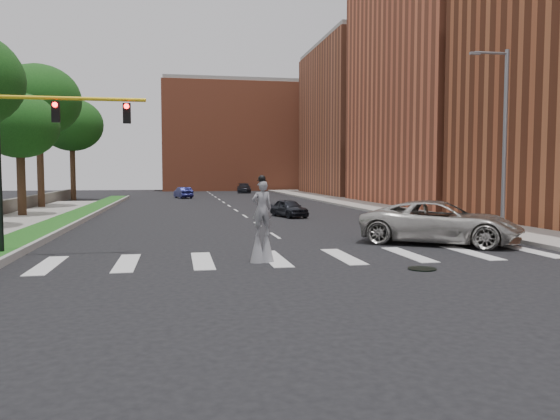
% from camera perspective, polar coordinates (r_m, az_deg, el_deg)
% --- Properties ---
extents(ground_plane, '(160.00, 160.00, 0.00)m').
position_cam_1_polar(ground_plane, '(19.02, 3.77, -5.46)').
color(ground_plane, black).
rests_on(ground_plane, ground).
extents(grass_median, '(2.00, 60.00, 0.25)m').
position_cam_1_polar(grass_median, '(38.88, -20.75, -0.68)').
color(grass_median, '#185117').
rests_on(grass_median, ground).
extents(median_curb, '(0.20, 60.00, 0.28)m').
position_cam_1_polar(median_curb, '(38.71, -19.22, -0.65)').
color(median_curb, gray).
rests_on(median_curb, ground).
extents(sidewalk_right, '(5.00, 90.00, 0.18)m').
position_cam_1_polar(sidewalk_right, '(46.56, 10.99, 0.19)').
color(sidewalk_right, gray).
rests_on(sidewalk_right, ground).
extents(manhole, '(0.90, 0.90, 0.04)m').
position_cam_1_polar(manhole, '(18.17, 14.62, -5.97)').
color(manhole, black).
rests_on(manhole, ground).
extents(building_mid, '(16.00, 22.00, 24.00)m').
position_cam_1_polar(building_mid, '(55.78, 18.54, 12.95)').
color(building_mid, '#BF5D3C').
rests_on(building_mid, ground).
extents(building_far, '(16.00, 22.00, 20.00)m').
position_cam_1_polar(building_far, '(77.25, 9.68, 9.05)').
color(building_far, '#A1573B').
rests_on(building_far, ground).
extents(building_backdrop, '(26.00, 14.00, 18.00)m').
position_cam_1_polar(building_backdrop, '(96.94, -4.39, 7.46)').
color(building_backdrop, '#BF5D3C').
rests_on(building_backdrop, ground).
extents(streetlight, '(2.05, 0.20, 9.00)m').
position_cam_1_polar(streetlight, '(28.82, 22.28, 7.23)').
color(streetlight, slate).
rests_on(streetlight, ground).
extents(traffic_signal, '(5.30, 0.23, 6.20)m').
position_cam_1_polar(traffic_signal, '(21.79, -24.34, 6.35)').
color(traffic_signal, black).
rests_on(traffic_signal, ground).
extents(stilt_performer, '(0.84, 0.54, 3.02)m').
position_cam_1_polar(stilt_performer, '(18.83, -1.89, -1.75)').
color(stilt_performer, '#362215').
rests_on(stilt_performer, ground).
extents(suv_crossing, '(7.34, 6.37, 1.88)m').
position_cam_1_polar(suv_crossing, '(24.66, 16.39, -1.25)').
color(suv_crossing, '#AFACA6').
rests_on(suv_crossing, ground).
extents(car_near, '(2.45, 3.90, 1.24)m').
position_cam_1_polar(car_near, '(37.76, 0.93, 0.20)').
color(car_near, black).
rests_on(car_near, ground).
extents(car_mid, '(2.37, 4.22, 1.32)m').
position_cam_1_polar(car_mid, '(65.96, -10.08, 1.80)').
color(car_mid, '#16194F').
rests_on(car_mid, ground).
extents(car_far, '(2.46, 5.09, 1.43)m').
position_cam_1_polar(car_far, '(81.64, -3.79, 2.30)').
color(car_far, black).
rests_on(car_far, ground).
extents(tree_3, '(5.19, 5.19, 8.47)m').
position_cam_1_polar(tree_3, '(41.30, -25.57, 7.90)').
color(tree_3, '#362215').
rests_on(tree_3, ground).
extents(tree_4, '(6.94, 6.94, 12.10)m').
position_cam_1_polar(tree_4, '(50.67, -23.93, 10.44)').
color(tree_4, '#362215').
rests_on(tree_4, ground).
extents(tree_5, '(6.73, 6.73, 11.12)m').
position_cam_1_polar(tree_5, '(64.18, -20.94, 8.29)').
color(tree_5, '#362215').
rests_on(tree_5, ground).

